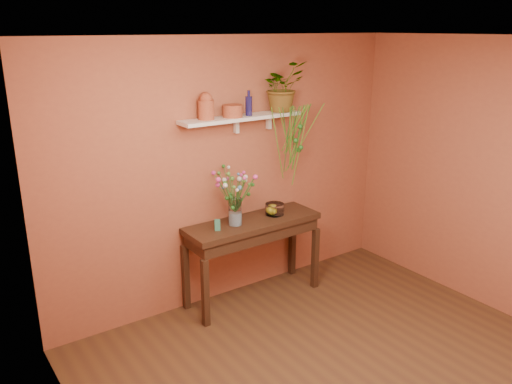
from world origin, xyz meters
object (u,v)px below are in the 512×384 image
Objects in this scene: glass_vase at (235,214)px; bouquet at (234,185)px; sideboard at (253,232)px; blue_bottle at (249,105)px; glass_bowl at (275,209)px; terracotta_jug at (206,107)px; spider_plant at (282,86)px.

glass_vase is 0.30m from bouquet.
sideboard is 1.29m from blue_bottle.
glass_bowl is at bearing 2.42° from bouquet.
terracotta_jug reaches higher than glass_vase.
sideboard is at bearing -100.62° from blue_bottle.
blue_bottle is (0.02, 0.09, 1.29)m from sideboard.
glass_bowl is (0.29, 0.01, 0.18)m from sideboard.
glass_vase is 0.56× the size of bouquet.
blue_bottle is at bearing -175.43° from spider_plant.
blue_bottle reaches higher than glass_vase.
terracotta_jug is 1.10m from glass_vase.
sideboard is 2.91× the size of bouquet.
spider_plant reaches higher than glass_vase.
blue_bottle is at bearing 163.78° from glass_bowl.
spider_plant is 1.37m from glass_vase.
sideboard is at bearing 1.72° from bouquet.
bouquet is (0.21, -0.14, -0.76)m from terracotta_jug.
terracotta_jug is 0.50× the size of spider_plant.
glass_vase reaches higher than glass_bowl.
spider_plant is 1.83× the size of glass_vase.
spider_plant is (0.43, 0.03, 0.15)m from blue_bottle.
bouquet is (-0.01, -0.01, 0.30)m from glass_vase.
terracotta_jug is 0.92× the size of glass_vase.
bouquet reaches higher than glass_bowl.
spider_plant reaches higher than terracotta_jug.
glass_bowl is (0.50, 0.01, -0.06)m from glass_vase.
glass_vase is 0.51m from glass_bowl.
glass_vase is 1.39× the size of glass_bowl.
blue_bottle is at bearing 21.74° from glass_vase.
glass_vase is (-0.66, -0.13, -1.20)m from spider_plant.
terracotta_jug is 0.51× the size of bouquet.
spider_plant is at bearing 11.30° from bouquet.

